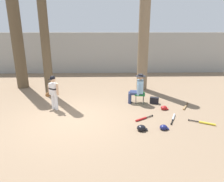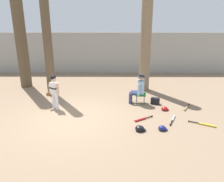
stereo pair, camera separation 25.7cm
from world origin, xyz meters
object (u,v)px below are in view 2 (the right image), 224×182
Objects in this scene: young_ballplayer at (54,90)px; tree_far_left at (19,27)px; folding_stool at (141,95)px; bat_red_barrel at (142,119)px; seated_spectator at (138,88)px; batting_helmet_navy at (162,128)px; tree_near_player at (47,40)px; bat_yellow_trainer at (205,124)px; tree_behind_spectator at (146,39)px; bat_aluminum_silver at (173,119)px; bat_wood_tan at (186,108)px; handbag_beside_stool at (155,101)px; batting_helmet_red at (165,109)px; batting_helmet_black at (140,129)px.

tree_far_left reaches higher than young_ballplayer.
folding_stool reaches higher than bat_red_barrel.
seated_spectator is 4.30× the size of batting_helmet_navy.
seated_spectator is at bearing -16.14° from tree_near_player.
tree_behind_spectator is at bearing 110.30° from bat_yellow_trainer.
tree_near_player is 4.38m from tree_behind_spectator.
bat_aluminum_silver is 1.24m from bat_wood_tan.
batting_helmet_navy is (0.49, -2.31, -0.57)m from seated_spectator.
bat_aluminum_silver is at bearing 155.44° from bat_yellow_trainer.
tree_behind_spectator reaches higher than young_ballplayer.
tree_far_left is 8.63× the size of bat_aluminum_silver.
seated_spectator is at bearing 101.90° from batting_helmet_navy.
tree_behind_spectator is 4.30m from bat_red_barrel.
batting_helmet_navy is at bearing -38.39° from tree_near_player.
tree_far_left is at bearing 158.18° from handbag_beside_stool.
seated_spectator is 1.78× the size of bat_red_barrel.
seated_spectator reaches higher than bat_aluminum_silver.
batting_helmet_navy is at bearing -24.75° from young_ballplayer.
young_ballplayer is at bearing 162.46° from bat_red_barrel.
tree_behind_spectator reaches higher than handbag_beside_stool.
young_ballplayer is 3.98m from handbag_beside_stool.
bat_red_barrel is at bearing 169.47° from bat_yellow_trainer.
young_ballplayer is 1.67× the size of bat_aluminum_silver.
batting_helmet_navy is (0.39, -2.29, -0.30)m from folding_stool.
batting_helmet_red is (-0.87, -0.17, 0.04)m from bat_wood_tan.
tree_near_player is at bearing -169.36° from tree_behind_spectator.
tree_far_left is at bearing 127.54° from young_ballplayer.
tree_near_player is 2.18m from tree_far_left.
batting_helmet_navy is at bearing -166.75° from bat_yellow_trainer.
batting_helmet_black is at bearing -94.90° from seated_spectator.
bat_wood_tan is (1.30, -2.50, -2.41)m from tree_behind_spectator.
tree_far_left reaches higher than tree_behind_spectator.
tree_behind_spectator reaches higher than folding_stool.
young_ballplayer is 4.18m from batting_helmet_red.
tree_near_player is 7.09× the size of bat_aluminum_silver.
young_ballplayer is (0.61, -1.71, -1.70)m from tree_near_player.
bat_yellow_trainer is 1.48m from batting_helmet_navy.
tree_behind_spectator is 6.04m from tree_far_left.
tree_behind_spectator reaches higher than bat_red_barrel.
bat_aluminum_silver is 0.81m from batting_helmet_red.
tree_behind_spectator is 2.68m from seated_spectator.
batting_helmet_red is at bearing -42.38° from folding_stool.
batting_helmet_black is (-2.13, -0.39, 0.05)m from bat_yellow_trainer.
tree_behind_spectator is at bearing -4.50° from tree_far_left.
seated_spectator is 3.73× the size of batting_helmet_black.
bat_red_barrel is at bearing -138.54° from batting_helmet_red.
tree_far_left is 20.90× the size of batting_helmet_black.
tree_behind_spectator is 20.46× the size of batting_helmet_red.
batting_helmet_navy is at bearing -126.94° from bat_wood_tan.
seated_spectator reaches higher than batting_helmet_black.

